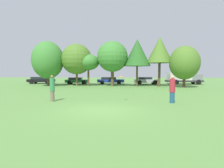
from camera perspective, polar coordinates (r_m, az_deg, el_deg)
The scene contains 16 objects.
ground_plane at distance 10.44m, azimuth -3.24°, elevation -7.87°, with size 120.00×120.00×0.00m, color #5B8E42.
person_thrower at distance 14.06m, azimuth -17.50°, elevation -1.19°, with size 0.33×0.33×1.86m.
person_catcher at distance 13.33m, azimuth 17.65°, elevation -1.51°, with size 0.37×0.37×1.85m.
frisbee at distance 13.09m, azimuth 2.70°, elevation 2.23°, with size 0.28×0.28×0.11m.
tree_0 at distance 29.77m, azimuth -18.73°, elevation 6.82°, with size 4.60×4.60×6.59m.
tree_1 at distance 29.08m, azimuth -10.58°, elevation 7.33°, with size 4.56×4.56×6.27m.
tree_2 at distance 28.43m, azimuth -7.12°, elevation 6.47°, with size 3.22×3.22×4.70m.
tree_3 at distance 27.75m, azimuth 0.12°, elevation 8.20°, with size 4.44×4.44×6.52m.
tree_4 at distance 27.95m, azimuth 7.57°, elevation 9.31°, with size 3.87×3.87×6.80m.
tree_5 at distance 28.31m, azimuth 14.11°, elevation 9.85°, with size 3.70×3.70×7.07m.
tree_6 at distance 27.06m, azimuth 20.93°, elevation 5.96°, with size 3.96×3.96×5.53m.
parked_car_black at distance 35.89m, azimuth -20.62°, elevation 1.15°, with size 4.56×2.22×1.21m.
parked_car_green at distance 33.30m, azimuth -10.49°, elevation 1.06°, with size 4.03×2.24×1.13m.
parked_car_blue at distance 32.83m, azimuth -0.56°, elevation 1.15°, with size 4.66×2.09×1.18m.
parked_car_silver at distance 32.47m, azimuth 10.17°, elevation 1.09°, with size 4.24×2.24×1.21m.
delivery_truck_grey at distance 34.28m, azimuth 20.65°, elevation 1.79°, with size 5.99×2.61×1.95m.
Camera 1 is at (1.17, -10.17, 2.09)m, focal length 30.46 mm.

